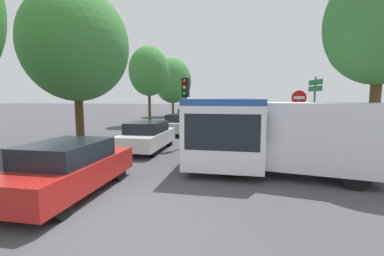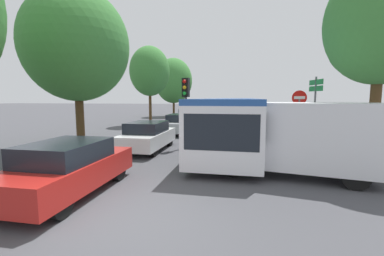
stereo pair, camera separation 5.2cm
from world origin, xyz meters
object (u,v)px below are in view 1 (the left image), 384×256
(queued_car_red, at_px, (69,168))
(queued_car_white, at_px, (148,136))
(queued_car_silver, at_px, (180,124))
(traffic_light, at_px, (185,97))
(queued_car_blue, at_px, (189,117))
(tree_left_far, at_px, (149,71))
(city_bus_rear, at_px, (215,103))
(tree_right_near, at_px, (378,26))
(articulated_bus, at_px, (232,116))
(queued_car_green, at_px, (200,114))
(no_entry_sign, at_px, (298,110))
(tree_left_distant, at_px, (172,82))
(tree_left_mid, at_px, (76,45))
(white_van, at_px, (299,137))
(direction_sign_post, at_px, (315,96))
(queued_car_navy, at_px, (206,111))

(queued_car_red, distance_m, queued_car_white, 5.66)
(queued_car_silver, relative_size, traffic_light, 1.15)
(queued_car_blue, relative_size, tree_left_far, 0.60)
(city_bus_rear, relative_size, tree_left_far, 1.59)
(tree_right_near, bearing_deg, articulated_bus, 131.43)
(tree_left_far, bearing_deg, queued_car_silver, -52.62)
(tree_left_far, relative_size, tree_right_near, 1.00)
(articulated_bus, distance_m, queued_car_white, 5.55)
(queued_car_blue, bearing_deg, queued_car_green, -0.83)
(no_entry_sign, height_order, tree_left_distant, tree_left_distant)
(queued_car_blue, bearing_deg, tree_left_distant, 23.22)
(queued_car_silver, distance_m, tree_left_mid, 7.97)
(white_van, xyz_separation_m, tree_left_distant, (-10.16, 24.77, 3.31))
(city_bus_rear, height_order, tree_left_far, tree_left_far)
(city_bus_rear, xyz_separation_m, queued_car_silver, (0.25, -33.76, -0.69))
(queued_car_white, distance_m, no_entry_sign, 7.45)
(articulated_bus, bearing_deg, no_entry_sign, 60.10)
(traffic_light, bearing_deg, queued_car_red, -1.52)
(direction_sign_post, bearing_deg, queued_car_white, 12.47)
(tree_left_distant, height_order, tree_right_near, tree_left_distant)
(no_entry_sign, distance_m, tree_left_far, 14.23)
(direction_sign_post, distance_m, tree_left_distant, 22.14)
(queued_car_silver, bearing_deg, queued_car_red, 178.92)
(white_van, bearing_deg, no_entry_sign, -91.11)
(articulated_bus, relative_size, queued_car_white, 4.17)
(traffic_light, height_order, tree_left_mid, tree_left_mid)
(queued_car_blue, height_order, no_entry_sign, no_entry_sign)
(no_entry_sign, bearing_deg, tree_left_mid, -81.89)
(city_bus_rear, bearing_deg, direction_sign_post, -165.27)
(direction_sign_post, bearing_deg, queued_car_silver, -25.98)
(no_entry_sign, bearing_deg, tree_right_near, 24.54)
(no_entry_sign, relative_size, tree_left_distant, 0.37)
(city_bus_rear, bearing_deg, articulated_bus, -172.10)
(white_van, height_order, tree_right_near, tree_right_near)
(traffic_light, bearing_deg, white_van, 62.77)
(queued_car_blue, xyz_separation_m, no_entry_sign, (7.21, -9.94, 1.14))
(white_van, height_order, tree_left_far, tree_left_far)
(white_van, bearing_deg, queued_car_navy, -66.13)
(queued_car_navy, xyz_separation_m, no_entry_sign, (6.92, -21.62, 1.17))
(tree_left_mid, relative_size, tree_right_near, 1.10)
(city_bus_rear, relative_size, white_van, 2.11)
(queued_car_red, bearing_deg, traffic_light, -14.11)
(queued_car_red, bearing_deg, articulated_bus, -21.51)
(city_bus_rear, relative_size, traffic_light, 3.28)
(queued_car_blue, relative_size, tree_right_near, 0.60)
(articulated_bus, relative_size, tree_left_far, 2.33)
(tree_left_mid, bearing_deg, queued_car_navy, 80.50)
(queued_car_silver, distance_m, white_van, 10.41)
(queued_car_blue, distance_m, queued_car_green, 5.64)
(city_bus_rear, height_order, tree_left_mid, tree_left_mid)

